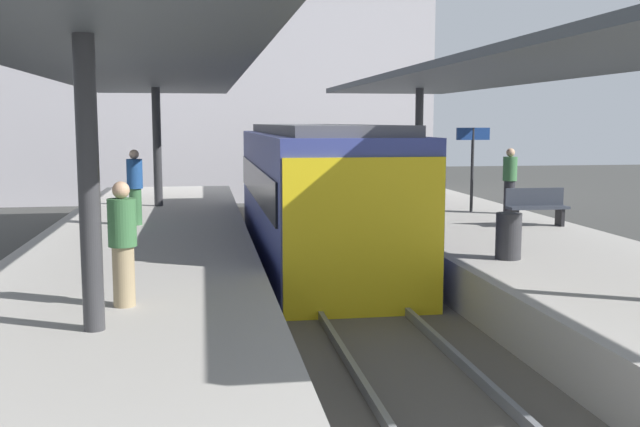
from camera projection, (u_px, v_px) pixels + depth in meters
The scene contains 16 objects.
ground_plane at pixel (341, 300), 13.86m from camera, with size 80.00×80.00×0.00m, color #383835.
platform_left at pixel (135, 281), 13.20m from camera, with size 4.40×28.00×1.00m, color #ADA8A0.
platform_right at pixel (530, 268), 14.39m from camera, with size 4.40×28.00×1.00m, color #ADA8A0.
track_ballast at pixel (341, 295), 13.85m from camera, with size 3.20×28.00×0.20m, color #59544C.
rail_near_side at pixel (304, 288), 13.71m from camera, with size 0.08×28.00×0.14m, color slate.
rail_far_side at pixel (378, 285), 13.94m from camera, with size 0.08×28.00×0.14m, color slate.
commuter_train at pixel (316, 194), 16.73m from camera, with size 2.78×10.34×3.10m.
canopy_left at pixel (135, 70), 14.09m from camera, with size 4.18×21.00×3.47m.
canopy_right at pixel (508, 73), 15.28m from camera, with size 4.18×21.00×3.50m.
platform_bench at pixel (536, 206), 16.63m from camera, with size 1.40×0.41×0.86m.
platform_sign at pixel (473, 150), 19.19m from camera, with size 0.90×0.08×2.21m.
litter_bin at pixel (508, 236), 12.62m from camera, with size 0.44×0.44×0.80m, color #2D2D30.
passenger_near_bench at pixel (510, 180), 18.80m from camera, with size 0.36×0.36×1.69m.
passenger_mid_platform at pixel (135, 186), 16.74m from camera, with size 0.36×0.36×1.74m.
passenger_far_end at pixel (123, 242), 9.31m from camera, with size 0.36×0.36×1.61m.
station_building_backdrop at pixel (219, 74), 32.49m from camera, with size 18.00×6.00×11.00m, color #B7B2B7.
Camera 1 is at (-2.54, -13.31, 3.36)m, focal length 41.03 mm.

